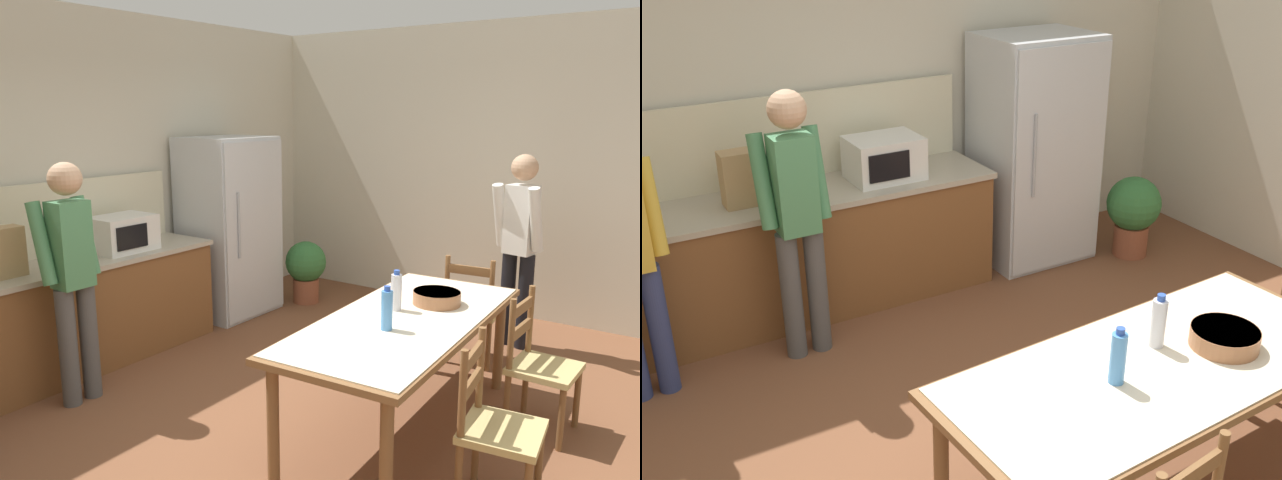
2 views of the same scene
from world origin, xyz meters
The scene contains 12 objects.
wall_back centered at (0.00, 2.66, 1.45)m, with size 6.52×0.12×2.90m, color beige.
kitchen_counter centered at (-0.66, 2.23, 0.44)m, with size 3.49×0.66×0.88m.
counter_splashback centered at (-0.65, 2.54, 1.18)m, with size 3.45×0.03×0.60m, color beige.
refrigerator centered at (1.62, 2.19, 0.90)m, with size 0.85×0.73×1.79m.
microwave centered at (0.34, 2.21, 1.03)m, with size 0.50×0.39×0.30m.
paper_bag centered at (-0.67, 2.20, 1.06)m, with size 0.24×0.16×0.36m, color tan.
dining_table centered at (0.48, -0.39, 0.69)m, with size 2.13×1.00×0.77m.
bottle_near_centre centered at (0.22, -0.41, 0.89)m, with size 0.07×0.07×0.27m.
bottle_off_centre centered at (0.58, -0.28, 0.89)m, with size 0.07×0.07×0.27m.
serving_bowl centered at (0.85, -0.44, 0.82)m, with size 0.32×0.32×0.09m.
person_at_counter centered at (-0.48, 1.69, 0.96)m, with size 0.43×0.30×1.71m.
potted_plant centered at (2.32, 1.76, 0.39)m, with size 0.44×0.44×0.67m.
Camera 2 is at (-1.72, -2.41, 2.66)m, focal length 42.00 mm.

